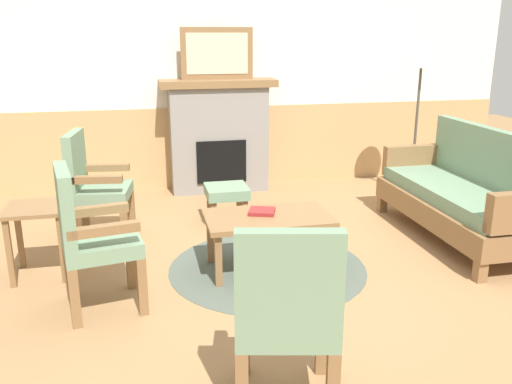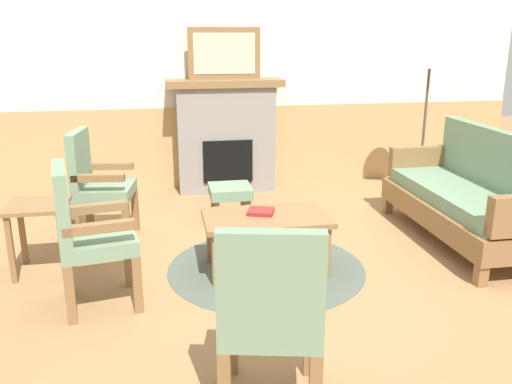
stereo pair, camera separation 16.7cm
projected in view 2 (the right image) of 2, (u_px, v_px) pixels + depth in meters
ground_plane at (264, 273)px, 4.16m from camera, size 14.00×14.00×0.00m
wall_back at (222, 75)px, 6.24m from camera, size 7.20×0.14×2.70m
fireplace at (226, 135)px, 6.19m from camera, size 1.30×0.44×1.28m
framed_picture at (224, 53)px, 5.93m from camera, size 0.80×0.04×0.56m
couch at (467, 198)px, 4.69m from camera, size 0.70×1.80×0.98m
coffee_table at (266, 222)px, 4.13m from camera, size 0.96×0.56×0.44m
round_rug at (266, 268)px, 4.24m from camera, size 1.55×1.55×0.01m
book_on_table at (261, 212)px, 4.16m from camera, size 0.24×0.23×0.03m
footstool at (230, 193)px, 5.21m from camera, size 0.40×0.40×0.36m
armchair_near_fireplace at (96, 181)px, 4.70m from camera, size 0.54×0.54×0.98m
armchair_by_window_left at (86, 230)px, 3.52m from camera, size 0.56×0.56×0.98m
armchair_front_left at (271, 309)px, 2.52m from camera, size 0.57×0.57×0.98m
side_table at (39, 218)px, 4.08m from camera, size 0.44×0.44×0.55m
floor_lamp_by_couch at (430, 65)px, 5.65m from camera, size 0.36×0.36×1.68m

